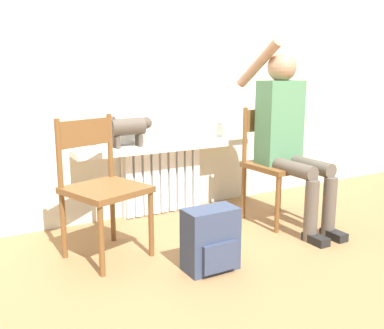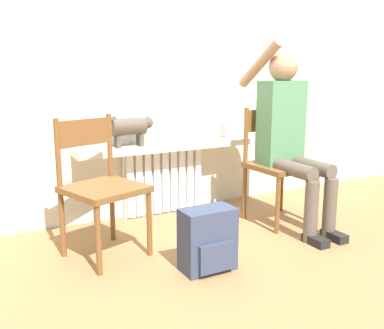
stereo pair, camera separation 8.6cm
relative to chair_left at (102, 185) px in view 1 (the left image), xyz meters
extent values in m
plane|color=olive|center=(0.74, -0.53, -0.48)|extent=(12.00, 12.00, 0.00)
cube|color=beige|center=(0.74, 0.70, 0.87)|extent=(7.00, 0.06, 2.70)
cube|color=white|center=(0.74, 0.64, -0.20)|extent=(0.71, 0.05, 0.56)
cube|color=white|center=(0.42, 0.59, -0.20)|extent=(0.06, 0.03, 0.54)
cube|color=white|center=(0.50, 0.59, -0.20)|extent=(0.06, 0.03, 0.54)
cube|color=white|center=(0.58, 0.59, -0.20)|extent=(0.06, 0.03, 0.54)
cube|color=white|center=(0.66, 0.59, -0.20)|extent=(0.06, 0.03, 0.54)
cube|color=white|center=(0.74, 0.59, -0.20)|extent=(0.06, 0.03, 0.54)
cube|color=white|center=(0.82, 0.59, -0.20)|extent=(0.06, 0.03, 0.54)
cube|color=white|center=(0.90, 0.59, -0.20)|extent=(0.06, 0.03, 0.54)
cube|color=white|center=(0.97, 0.59, -0.20)|extent=(0.06, 0.03, 0.54)
cube|color=white|center=(1.05, 0.59, -0.20)|extent=(0.06, 0.03, 0.54)
cube|color=silver|center=(0.74, 0.56, 0.10)|extent=(1.53, 0.23, 0.05)
cube|color=white|center=(0.74, 0.67, 0.65)|extent=(1.47, 0.01, 1.04)
cube|color=brown|center=(0.01, -0.04, -0.03)|extent=(0.57, 0.57, 0.04)
cylinder|color=brown|center=(-0.11, -0.30, -0.26)|extent=(0.04, 0.04, 0.44)
cylinder|color=brown|center=(0.27, -0.17, -0.26)|extent=(0.04, 0.04, 0.44)
cylinder|color=brown|center=(-0.24, 0.09, -0.26)|extent=(0.04, 0.04, 0.44)
cylinder|color=brown|center=(0.14, 0.21, -0.26)|extent=(0.04, 0.04, 0.44)
cylinder|color=brown|center=(-0.24, 0.09, 0.22)|extent=(0.04, 0.04, 0.44)
cylinder|color=brown|center=(0.14, 0.21, 0.22)|extent=(0.04, 0.04, 0.44)
cube|color=brown|center=(-0.05, 0.15, 0.33)|extent=(0.39, 0.15, 0.18)
cube|color=brown|center=(1.46, -0.04, -0.03)|extent=(0.47, 0.47, 0.04)
cylinder|color=brown|center=(1.27, -0.25, -0.26)|extent=(0.04, 0.04, 0.44)
cylinder|color=brown|center=(1.67, -0.23, -0.26)|extent=(0.04, 0.04, 0.44)
cylinder|color=brown|center=(1.25, 0.15, -0.26)|extent=(0.04, 0.04, 0.44)
cylinder|color=brown|center=(1.65, 0.17, -0.26)|extent=(0.04, 0.04, 0.44)
cylinder|color=brown|center=(1.25, 0.15, 0.22)|extent=(0.04, 0.04, 0.44)
cylinder|color=brown|center=(1.65, 0.17, 0.22)|extent=(0.04, 0.04, 0.44)
cube|color=brown|center=(1.45, 0.16, 0.33)|extent=(0.41, 0.04, 0.18)
cylinder|color=brown|center=(1.37, -0.26, 0.01)|extent=(0.11, 0.48, 0.11)
cylinder|color=brown|center=(1.55, -0.26, 0.01)|extent=(0.11, 0.48, 0.11)
cylinder|color=brown|center=(1.37, -0.50, -0.26)|extent=(0.10, 0.10, 0.45)
cylinder|color=brown|center=(1.55, -0.50, -0.26)|extent=(0.10, 0.10, 0.45)
cube|color=black|center=(1.37, -0.56, -0.45)|extent=(0.09, 0.20, 0.06)
cube|color=black|center=(1.55, -0.56, -0.45)|extent=(0.09, 0.20, 0.06)
cube|color=#4C7F56|center=(1.46, -0.02, 0.32)|extent=(0.34, 0.20, 0.65)
sphere|color=#A87A5B|center=(1.46, -0.02, 0.75)|extent=(0.22, 0.22, 0.22)
cylinder|color=#A87A5B|center=(1.34, 0.12, 0.77)|extent=(0.08, 0.50, 0.38)
cylinder|color=#4C7F56|center=(1.61, -0.06, 0.29)|extent=(0.08, 0.08, 0.52)
cylinder|color=#4C4238|center=(0.41, 0.56, 0.29)|extent=(0.27, 0.14, 0.14)
sphere|color=#4C4238|center=(0.58, 0.56, 0.31)|extent=(0.09, 0.09, 0.09)
cone|color=#4C4238|center=(0.58, 0.54, 0.35)|extent=(0.03, 0.03, 0.03)
cone|color=#4C4238|center=(0.58, 0.59, 0.35)|extent=(0.03, 0.03, 0.03)
cylinder|color=#4C4238|center=(0.51, 0.53, 0.17)|extent=(0.04, 0.04, 0.09)
cylinder|color=#4C4238|center=(0.51, 0.60, 0.17)|extent=(0.04, 0.04, 0.09)
cylinder|color=#4C4238|center=(0.32, 0.53, 0.17)|extent=(0.04, 0.04, 0.09)
cylinder|color=#4C4238|center=(0.32, 0.60, 0.17)|extent=(0.04, 0.04, 0.09)
cylinder|color=#4C4238|center=(0.22, 0.56, 0.32)|extent=(0.18, 0.03, 0.12)
cube|color=#333D56|center=(0.50, -0.54, -0.29)|extent=(0.33, 0.19, 0.39)
cube|color=#333D56|center=(0.50, -0.65, -0.37)|extent=(0.23, 0.03, 0.18)
camera|label=1|loc=(-0.89, -2.73, 0.74)|focal=42.00mm
camera|label=2|loc=(-0.82, -2.77, 0.74)|focal=42.00mm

